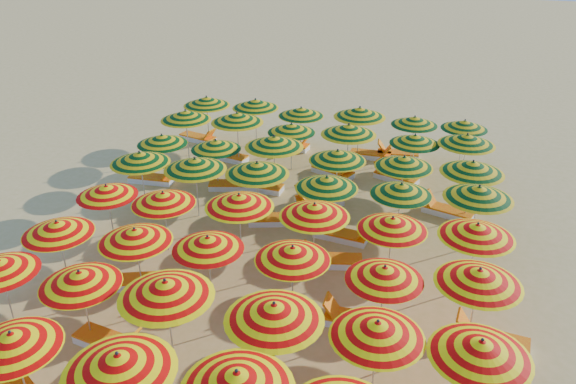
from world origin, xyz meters
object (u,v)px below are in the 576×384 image
Objects in this scene: umbrella_44 at (301,112)px; beachgoer_b at (322,195)px; umbrella_36 at (186,115)px; umbrella_42 at (207,101)px; lounger_22 at (397,154)px; umbrella_12 at (57,228)px; umbrella_15 at (293,253)px; lounger_6 at (356,320)px; umbrella_29 at (479,192)px; umbrella_31 at (216,145)px; umbrella_47 at (465,125)px; umbrella_27 at (327,183)px; umbrella_17 at (479,277)px; umbrella_16 at (385,273)px; umbrella_32 at (274,142)px; lounger_10 at (342,235)px; umbrella_37 at (237,118)px; umbrella_39 at (349,130)px; umbrella_8 at (166,289)px; umbrella_41 at (467,140)px; lounger_20 at (291,145)px; umbrella_25 at (195,164)px; umbrella_2 at (119,363)px; lounger_14 at (318,200)px; umbrella_7 at (80,278)px; umbrella_38 at (291,128)px; umbrella_33 at (338,156)px; lounger_5 at (125,282)px; umbrella_45 at (360,112)px; lounger_16 at (227,156)px; umbrella_26 at (257,168)px; umbrella_22 at (393,224)px; umbrella_46 at (415,121)px; lounger_19 at (199,138)px; lounger_15 at (447,211)px; umbrella_35 at (473,167)px; umbrella_30 at (162,139)px; umbrella_18 at (107,191)px; lounger_11 at (153,179)px; lounger_3 at (109,342)px; umbrella_28 at (401,189)px; umbrella_11 at (481,349)px; umbrella_43 at (255,104)px; umbrella_9 at (274,312)px; lounger_8 at (332,260)px; lounger_21 at (372,155)px; lounger_9 at (273,219)px; lounger_12 at (233,185)px; umbrella_14 at (208,243)px; umbrella_1 at (12,340)px; umbrella_10 at (377,329)px; lounger_7 at (490,339)px.

beachgoer_b is (2.06, -5.40, -1.03)m from umbrella_44.
umbrella_36 reaches higher than umbrella_42.
lounger_22 is at bearing 5.96° from umbrella_44.
umbrella_15 is (6.42, 0.38, 0.02)m from umbrella_12.
lounger_6 is at bearing -52.34° from umbrella_42.
umbrella_29 is 1.42× the size of beachgoer_b.
umbrella_31 is 9.96m from umbrella_47.
umbrella_17 is at bearing -43.05° from umbrella_27.
umbrella_42 is at bearing 129.30° from umbrella_16.
umbrella_29 is 0.83× the size of umbrella_32.
lounger_10 is (-1.05, 4.01, 0.00)m from lounger_6.
umbrella_39 reaches higher than umbrella_37.
lounger_6 is (3.95, 2.28, -1.84)m from umbrella_8.
umbrella_15 reaches higher than umbrella_47.
umbrella_41 is 7.70m from lounger_20.
umbrella_25 is at bearing 154.68° from umbrella_17.
umbrella_2 reaches higher than lounger_14.
umbrella_38 is at bearing 78.66° from umbrella_7.
umbrella_33 is 1.16× the size of lounger_5.
umbrella_45 reaches higher than umbrella_2.
umbrella_7 is 13.10m from umbrella_44.
umbrella_33 is 0.90× the size of umbrella_42.
umbrella_26 is at bearing 133.81° from lounger_16.
lounger_22 is at bearing 93.36° from umbrella_22.
lounger_19 is (-9.49, -0.16, -1.61)m from umbrella_46.
umbrella_39 is at bearing -10.84° from lounger_15.
umbrella_41 is at bearing 92.79° from umbrella_35.
umbrella_30 is 1.22× the size of lounger_10.
umbrella_35 is at bearing 21.21° from umbrella_18.
lounger_5 and lounger_11 have the same top height.
umbrella_38 is 1.38× the size of lounger_3.
lounger_6 is (-0.62, -4.46, -1.62)m from umbrella_28.
umbrella_39 reaches higher than umbrella_11.
umbrella_46 is (6.82, -0.14, -0.12)m from umbrella_43.
umbrella_39 is (-0.26, 11.10, 0.01)m from umbrella_9.
lounger_3 is at bearing 35.30° from lounger_8.
umbrella_39 is at bearing -78.16° from lounger_6.
lounger_21 is (0.66, 6.66, -1.70)m from umbrella_27.
lounger_14 is (1.69, -2.67, -1.61)m from umbrella_38.
lounger_22 is at bearing 48.12° from umbrella_18.
lounger_8 is at bearing -49.00° from umbrella_42.
lounger_12 is at bearing -61.72° from lounger_9.
umbrella_12 is 1.09× the size of umbrella_36.
umbrella_43 is (-2.25, 11.01, 0.14)m from umbrella_14.
umbrella_37 is 1.55× the size of lounger_10.
beachgoer_b reaches higher than lounger_10.
lounger_11 is (-9.47, 1.84, -1.62)m from umbrella_28.
umbrella_1 reaches higher than lounger_11.
umbrella_10 is at bearing -70.15° from umbrella_27.
lounger_7 is at bearing -85.61° from umbrella_35.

